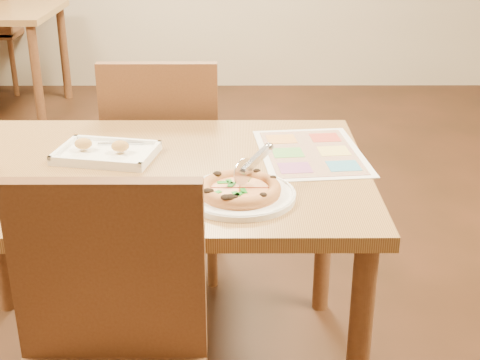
{
  "coord_description": "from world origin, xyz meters",
  "views": [
    {
      "loc": [
        0.28,
        -1.76,
        1.44
      ],
      "look_at": [
        0.29,
        -0.21,
        0.77
      ],
      "focal_mm": 50.0,
      "sensor_mm": 36.0,
      "label": 1
    }
  ],
  "objects_px": {
    "pizza_cutter": "(252,163)",
    "appetizer_tray": "(106,153)",
    "chair_near": "(105,342)",
    "pizza": "(240,189)",
    "plate": "(240,195)",
    "chair_far": "(163,144)",
    "dining_table": "(141,194)",
    "menu": "(311,152)"
  },
  "relations": [
    {
      "from": "pizza_cutter",
      "to": "appetizer_tray",
      "type": "relative_size",
      "value": 0.36
    },
    {
      "from": "chair_near",
      "to": "pizza",
      "type": "distance_m",
      "value": 0.52
    },
    {
      "from": "chair_near",
      "to": "plate",
      "type": "relative_size",
      "value": 1.64
    },
    {
      "from": "chair_far",
      "to": "plate",
      "type": "bearing_deg",
      "value": 109.47
    },
    {
      "from": "chair_near",
      "to": "chair_far",
      "type": "xyz_separation_m",
      "value": [
        -0.0,
        1.2,
        0.0
      ]
    },
    {
      "from": "chair_far",
      "to": "appetizer_tray",
      "type": "height_order",
      "value": "chair_far"
    },
    {
      "from": "chair_near",
      "to": "appetizer_tray",
      "type": "bearing_deg",
      "value": 99.08
    },
    {
      "from": "chair_far",
      "to": "appetizer_tray",
      "type": "relative_size",
      "value": 1.5
    },
    {
      "from": "dining_table",
      "to": "plate",
      "type": "height_order",
      "value": "plate"
    },
    {
      "from": "chair_far",
      "to": "pizza_cutter",
      "type": "relative_size",
      "value": 4.16
    },
    {
      "from": "chair_near",
      "to": "pizza",
      "type": "xyz_separation_m",
      "value": [
        0.29,
        0.39,
        0.18
      ]
    },
    {
      "from": "plate",
      "to": "menu",
      "type": "distance_m",
      "value": 0.38
    },
    {
      "from": "pizza",
      "to": "appetizer_tray",
      "type": "bearing_deg",
      "value": 143.52
    },
    {
      "from": "plate",
      "to": "pizza_cutter",
      "type": "xyz_separation_m",
      "value": [
        0.03,
        0.04,
        0.07
      ]
    },
    {
      "from": "dining_table",
      "to": "pizza_cutter",
      "type": "bearing_deg",
      "value": -27.63
    },
    {
      "from": "dining_table",
      "to": "pizza_cutter",
      "type": "xyz_separation_m",
      "value": [
        0.32,
        -0.17,
        0.16
      ]
    },
    {
      "from": "dining_table",
      "to": "pizza",
      "type": "distance_m",
      "value": 0.37
    },
    {
      "from": "pizza_cutter",
      "to": "appetizer_tray",
      "type": "distance_m",
      "value": 0.5
    },
    {
      "from": "chair_near",
      "to": "menu",
      "type": "distance_m",
      "value": 0.88
    },
    {
      "from": "chair_far",
      "to": "pizza",
      "type": "xyz_separation_m",
      "value": [
        0.29,
        -0.81,
        0.18
      ]
    },
    {
      "from": "plate",
      "to": "pizza",
      "type": "relative_size",
      "value": 1.35
    },
    {
      "from": "chair_near",
      "to": "pizza_cutter",
      "type": "bearing_deg",
      "value": 53.8
    },
    {
      "from": "plate",
      "to": "appetizer_tray",
      "type": "distance_m",
      "value": 0.49
    },
    {
      "from": "menu",
      "to": "pizza_cutter",
      "type": "bearing_deg",
      "value": -123.34
    },
    {
      "from": "pizza_cutter",
      "to": "menu",
      "type": "xyz_separation_m",
      "value": [
        0.18,
        0.28,
        -0.08
      ]
    },
    {
      "from": "dining_table",
      "to": "pizza",
      "type": "height_order",
      "value": "pizza"
    },
    {
      "from": "pizza",
      "to": "plate",
      "type": "bearing_deg",
      "value": 85.21
    },
    {
      "from": "chair_near",
      "to": "pizza",
      "type": "relative_size",
      "value": 2.23
    },
    {
      "from": "chair_near",
      "to": "chair_far",
      "type": "distance_m",
      "value": 1.2
    },
    {
      "from": "chair_far",
      "to": "chair_near",
      "type": "bearing_deg",
      "value": 90.0
    },
    {
      "from": "chair_far",
      "to": "plate",
      "type": "relative_size",
      "value": 1.64
    },
    {
      "from": "chair_near",
      "to": "pizza",
      "type": "height_order",
      "value": "chair_near"
    },
    {
      "from": "chair_near",
      "to": "pizza",
      "type": "bearing_deg",
      "value": 53.7
    },
    {
      "from": "chair_far",
      "to": "pizza",
      "type": "height_order",
      "value": "chair_far"
    },
    {
      "from": "dining_table",
      "to": "menu",
      "type": "distance_m",
      "value": 0.52
    },
    {
      "from": "plate",
      "to": "pizza_cutter",
      "type": "bearing_deg",
      "value": 52.28
    },
    {
      "from": "plate",
      "to": "pizza_cutter",
      "type": "height_order",
      "value": "pizza_cutter"
    },
    {
      "from": "dining_table",
      "to": "appetizer_tray",
      "type": "distance_m",
      "value": 0.17
    },
    {
      "from": "plate",
      "to": "appetizer_tray",
      "type": "relative_size",
      "value": 0.91
    },
    {
      "from": "pizza_cutter",
      "to": "appetizer_tray",
      "type": "xyz_separation_m",
      "value": [
        -0.43,
        0.25,
        -0.07
      ]
    },
    {
      "from": "chair_near",
      "to": "plate",
      "type": "height_order",
      "value": "chair_near"
    },
    {
      "from": "pizza",
      "to": "menu",
      "type": "distance_m",
      "value": 0.39
    }
  ]
}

